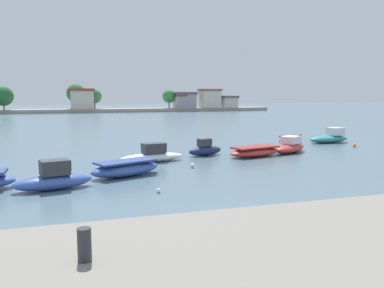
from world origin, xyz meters
TOP-DOWN VIEW (x-y plane):
  - ground_plane at (0.00, 0.00)m, footprint 400.00×400.00m
  - mooring_bollard at (-7.25, -8.10)m, footprint 0.24×0.24m
  - moored_boat_1 at (-8.19, 8.96)m, footprint 4.69×2.43m
  - moored_boat_2 at (-3.68, 11.52)m, footprint 5.37×3.69m
  - moored_boat_3 at (-0.76, 16.57)m, footprint 5.55×2.38m
  - moored_boat_4 at (4.41, 18.41)m, footprint 3.62×2.09m
  - moored_boat_5 at (8.44, 16.60)m, footprint 5.68×3.23m
  - moored_boat_6 at (12.61, 17.77)m, footprint 5.02×4.21m
  - moored_boat_7 at (15.98, 23.20)m, footprint 3.93×2.61m
  - moored_boat_8 at (21.05, 23.17)m, footprint 5.29×2.47m
  - mooring_buoy_1 at (1.48, 13.01)m, footprint 0.33×0.33m
  - mooring_buoy_2 at (-2.64, 6.33)m, footprint 0.25×0.25m
  - mooring_buoy_3 at (21.08, 19.15)m, footprint 0.35×0.35m
  - distant_shoreline at (5.44, 108.63)m, footprint 114.07×8.20m

SIDE VIEW (x-z plane):
  - ground_plane at x=0.00m, z-range 0.00..0.00m
  - mooring_buoy_2 at x=-2.64m, z-range 0.00..0.25m
  - mooring_buoy_1 at x=1.48m, z-range 0.00..0.33m
  - mooring_buoy_3 at x=21.08m, z-range 0.00..0.35m
  - moored_boat_5 at x=8.44m, z-range -0.02..0.87m
  - moored_boat_7 at x=15.98m, z-range -0.02..0.97m
  - moored_boat_2 at x=-3.68m, z-range -0.02..1.02m
  - moored_boat_3 at x=-0.76m, z-range -0.24..1.27m
  - moored_boat_4 at x=4.41m, z-range -0.22..1.29m
  - moored_boat_6 at x=12.61m, z-range -0.20..1.32m
  - moored_boat_8 at x=21.05m, z-range -0.26..1.41m
  - moored_boat_1 at x=-8.19m, z-range -0.24..1.47m
  - distant_shoreline at x=5.44m, z-range -1.59..6.82m
  - mooring_bollard at x=-7.25m, z-range 2.58..3.17m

